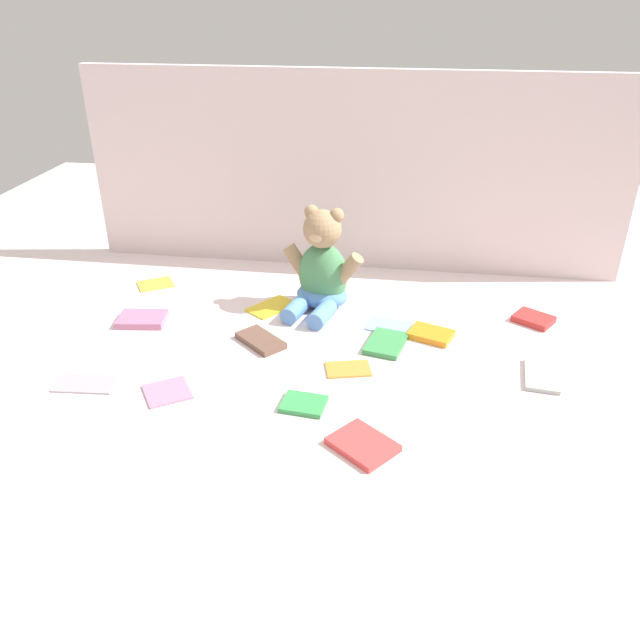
# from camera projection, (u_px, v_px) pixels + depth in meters

# --- Properties ---
(ground_plane) EXTENTS (3.20, 3.20, 0.00)m
(ground_plane) POSITION_uv_depth(u_px,v_px,m) (331.00, 336.00, 1.67)
(ground_plane) COLOR silver
(backdrop_drape) EXTENTS (1.67, 0.03, 0.61)m
(backdrop_drape) POSITION_uv_depth(u_px,v_px,m) (352.00, 173.00, 1.95)
(backdrop_drape) COLOR beige
(backdrop_drape) RESTS_ON ground_plane
(teddy_bear) EXTENTS (0.24, 0.24, 0.29)m
(teddy_bear) POSITION_uv_depth(u_px,v_px,m) (322.00, 271.00, 1.78)
(teddy_bear) COLOR #4C8C59
(teddy_bear) RESTS_ON ground_plane
(book_case_0) EXTENTS (0.15, 0.11, 0.01)m
(book_case_0) POSITION_uv_depth(u_px,v_px,m) (393.00, 326.00, 1.71)
(book_case_0) COLOR #83ACE7
(book_case_0) RESTS_ON ground_plane
(book_case_1) EXTENTS (0.15, 0.14, 0.02)m
(book_case_1) POSITION_uv_depth(u_px,v_px,m) (261.00, 340.00, 1.64)
(book_case_1) COLOR brown
(book_case_1) RESTS_ON ground_plane
(book_case_2) EXTENTS (0.13, 0.12, 0.01)m
(book_case_2) POSITION_uv_depth(u_px,v_px,m) (155.00, 283.00, 1.95)
(book_case_2) COLOR gold
(book_case_2) RESTS_ON ground_plane
(book_case_3) EXTENTS (0.10, 0.09, 0.01)m
(book_case_3) POSITION_uv_depth(u_px,v_px,m) (304.00, 404.00, 1.39)
(book_case_3) COLOR #35934B
(book_case_3) RESTS_ON ground_plane
(book_case_4) EXTENTS (0.09, 0.14, 0.01)m
(book_case_4) POSITION_uv_depth(u_px,v_px,m) (542.00, 376.00, 1.50)
(book_case_4) COLOR #A2A7A3
(book_case_4) RESTS_ON ground_plane
(book_case_5) EXTENTS (0.13, 0.11, 0.02)m
(book_case_5) POSITION_uv_depth(u_px,v_px,m) (431.00, 334.00, 1.66)
(book_case_5) COLOR orange
(book_case_5) RESTS_ON ground_plane
(book_case_6) EXTENTS (0.14, 0.11, 0.02)m
(book_case_6) POSITION_uv_depth(u_px,v_px,m) (142.00, 320.00, 1.73)
(book_case_6) COLOR #B3668B
(book_case_6) RESTS_ON ground_plane
(book_case_7) EXTENTS (0.12, 0.10, 0.01)m
(book_case_7) POSITION_uv_depth(u_px,v_px,m) (348.00, 368.00, 1.53)
(book_case_7) COLOR orange
(book_case_7) RESTS_ON ground_plane
(book_case_8) EXTENTS (0.15, 0.16, 0.01)m
(book_case_8) POSITION_uv_depth(u_px,v_px,m) (272.00, 306.00, 1.82)
(book_case_8) COLOR yellow
(book_case_8) RESTS_ON ground_plane
(book_case_9) EXTENTS (0.15, 0.09, 0.01)m
(book_case_9) POSITION_uv_depth(u_px,v_px,m) (86.00, 383.00, 1.47)
(book_case_9) COLOR #A4969F
(book_case_9) RESTS_ON ground_plane
(book_case_10) EXTENTS (0.12, 0.14, 0.01)m
(book_case_10) POSITION_uv_depth(u_px,v_px,m) (386.00, 343.00, 1.63)
(book_case_10) COLOR #388D4A
(book_case_10) RESTS_ON ground_plane
(book_case_11) EXTENTS (0.12, 0.12, 0.02)m
(book_case_11) POSITION_uv_depth(u_px,v_px,m) (533.00, 319.00, 1.74)
(book_case_11) COLOR red
(book_case_11) RESTS_ON ground_plane
(book_case_12) EXTENTS (0.16, 0.15, 0.01)m
(book_case_12) POSITION_uv_depth(u_px,v_px,m) (363.00, 445.00, 1.27)
(book_case_12) COLOR #D73F3D
(book_case_12) RESTS_ON ground_plane
(book_case_13) EXTENTS (0.14, 0.14, 0.01)m
(book_case_13) POSITION_uv_depth(u_px,v_px,m) (167.00, 391.00, 1.44)
(book_case_13) COLOR #B97696
(book_case_13) RESTS_ON ground_plane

